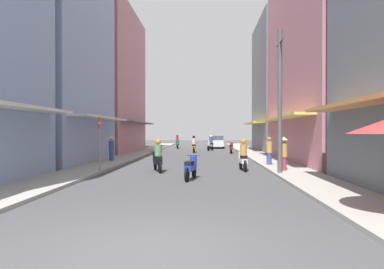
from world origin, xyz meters
The scene contains 20 objects.
ground_plane centered at (0.00, 19.06, 0.00)m, with size 101.48×101.48×0.00m, color #424244.
sidewalk_left centered at (-4.99, 19.06, 0.06)m, with size 2.09×54.13×0.12m, color #9E9991.
sidewalk_right centered at (4.99, 19.06, 0.06)m, with size 2.09×54.13×0.12m, color #9E9991.
building_left_mid centered at (-9.03, 15.12, 8.16)m, with size 7.05×9.25×16.33m.
building_left_far centered at (-9.03, 26.53, 6.76)m, with size 7.05×11.94×13.53m.
building_right_mid centered at (9.03, 16.32, 6.52)m, with size 7.05×13.37×13.05m.
building_right_far centered at (9.03, 28.33, 6.46)m, with size 7.05×9.34×12.92m.
motorbike_orange centered at (-0.25, 25.59, 0.70)m, with size 0.55×1.81×1.58m.
motorbike_silver centered at (1.31, 29.00, 0.70)m, with size 0.76×1.74×1.58m.
motorbike_black centered at (-1.45, 10.77, 0.70)m, with size 0.76×1.74×1.58m.
motorbike_white centered at (2.74, 11.42, 0.70)m, with size 0.55×1.81×1.58m.
motorbike_blue centered at (0.30, 8.16, 0.50)m, with size 0.60×1.79×0.96m.
motorbike_red centered at (3.13, 24.90, 0.50)m, with size 0.55×1.80×0.96m.
motorbike_green centered at (-2.45, 33.22, 0.70)m, with size 0.59×1.80×1.58m.
parked_car centered at (2.10, 34.20, 0.74)m, with size 2.07×4.22×1.45m.
pedestrian_crossing centered at (4.56, 10.55, 0.96)m, with size 0.44×0.44×1.71m.
pedestrian_foreground centered at (-5.08, 15.53, 0.94)m, with size 0.44×0.44×1.67m.
pedestrian_midway centered at (4.40, 13.34, 0.83)m, with size 0.34×0.34×1.66m.
utility_pole centered at (4.19, 9.67, 3.32)m, with size 0.20×1.20×6.49m.
street_sign_no_entry centered at (-4.09, 10.14, 1.72)m, with size 0.07×0.60×2.65m.
Camera 1 is at (0.95, -5.50, 1.95)m, focal length 31.57 mm.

